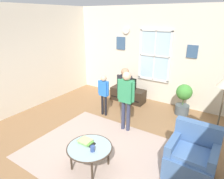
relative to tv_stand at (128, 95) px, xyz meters
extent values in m
cube|color=olive|center=(0.67, -2.60, -0.22)|extent=(6.21, 6.80, 0.02)
cube|color=beige|center=(0.67, 0.56, 1.22)|extent=(5.61, 0.12, 2.86)
cube|color=silver|center=(0.60, 0.49, 1.23)|extent=(0.94, 0.02, 1.48)
cube|color=white|center=(0.60, 0.47, 1.97)|extent=(1.00, 0.04, 0.06)
cube|color=white|center=(0.60, 0.47, 0.49)|extent=(1.00, 0.04, 0.06)
cube|color=white|center=(0.13, 0.47, 1.23)|extent=(0.06, 0.04, 1.48)
cube|color=white|center=(1.07, 0.47, 1.23)|extent=(0.06, 0.04, 1.48)
cube|color=white|center=(0.60, 0.47, 1.23)|extent=(0.03, 0.04, 1.48)
cube|color=white|center=(0.60, 0.47, 1.23)|extent=(0.94, 0.04, 0.03)
cube|color=#38567A|center=(-0.58, 0.48, 1.51)|extent=(0.32, 0.03, 0.40)
cube|color=#38567A|center=(1.65, 0.48, 1.45)|extent=(0.28, 0.03, 0.34)
cylinder|color=silver|center=(-0.39, 0.47, 1.94)|extent=(0.24, 0.04, 0.24)
cube|color=beige|center=(-2.19, -2.60, 1.22)|extent=(0.12, 6.20, 2.86)
cube|color=tan|center=(0.70, -2.51, -0.20)|extent=(2.66, 2.32, 0.01)
cube|color=#2D2319|center=(0.00, 0.00, 0.00)|extent=(1.08, 0.43, 0.42)
cube|color=black|center=(0.00, -0.22, -0.06)|extent=(0.98, 0.02, 0.02)
cylinder|color=#4C4C4C|center=(0.00, 0.00, 0.23)|extent=(0.08, 0.08, 0.05)
cube|color=black|center=(0.00, 0.00, 0.40)|extent=(0.53, 0.05, 0.33)
cube|color=#1E4C33|center=(0.00, -0.03, 0.40)|extent=(0.49, 0.01, 0.29)
cube|color=#476B9E|center=(2.42, -2.18, 0.00)|extent=(0.76, 0.72, 0.42)
cube|color=#476B9E|center=(2.42, -1.88, 0.44)|extent=(0.76, 0.16, 0.45)
cube|color=#476B9E|center=(2.10, -2.18, 0.31)|extent=(0.12, 0.65, 0.20)
cube|color=#476B9E|center=(2.74, -2.18, 0.31)|extent=(0.12, 0.65, 0.20)
cube|color=#4D73AA|center=(2.42, -2.23, 0.25)|extent=(0.61, 0.50, 0.08)
cylinder|color=#99B2B7|center=(0.89, -2.97, 0.21)|extent=(0.78, 0.78, 0.02)
torus|color=#3F3328|center=(0.89, -2.97, 0.21)|extent=(0.80, 0.80, 0.02)
cylinder|color=#33281E|center=(0.66, -2.73, 0.00)|extent=(0.04, 0.04, 0.41)
cylinder|color=#33281E|center=(1.12, -2.73, 0.00)|extent=(0.04, 0.04, 0.41)
cylinder|color=#33281E|center=(0.66, -3.20, 0.00)|extent=(0.04, 0.04, 0.41)
cylinder|color=#33281E|center=(1.12, -3.20, 0.00)|extent=(0.04, 0.04, 0.41)
cube|color=#82BD70|center=(0.75, -2.92, 0.23)|extent=(0.21, 0.17, 0.02)
cube|color=#62AC43|center=(0.75, -2.92, 0.25)|extent=(0.28, 0.15, 0.02)
cube|color=#B7C27B|center=(0.75, -2.92, 0.27)|extent=(0.21, 0.19, 0.02)
cylinder|color=#334C8C|center=(1.01, -3.02, 0.27)|extent=(0.08, 0.08, 0.10)
cube|color=black|center=(0.91, -2.91, 0.23)|extent=(0.05, 0.14, 0.02)
cylinder|color=#726656|center=(0.46, -1.15, 0.15)|extent=(0.08, 0.08, 0.71)
cylinder|color=#726656|center=(0.60, -1.15, 0.15)|extent=(0.08, 0.08, 0.71)
cube|color=black|center=(0.53, -1.15, 0.75)|extent=(0.30, 0.16, 0.50)
sphere|color=#A87A5B|center=(0.53, -1.15, 1.09)|extent=(0.19, 0.19, 0.19)
cylinder|color=black|center=(0.35, -1.17, 0.77)|extent=(0.06, 0.06, 0.45)
cylinder|color=black|center=(0.71, -1.17, 0.77)|extent=(0.06, 0.06, 0.45)
cylinder|color=#333851|center=(0.72, -1.52, 0.15)|extent=(0.09, 0.09, 0.72)
cylinder|color=#333851|center=(0.85, -1.52, 0.15)|extent=(0.09, 0.09, 0.72)
cube|color=#338C59|center=(0.79, -1.52, 0.77)|extent=(0.31, 0.16, 0.51)
sphere|color=#D8AD8C|center=(0.79, -1.52, 1.13)|extent=(0.20, 0.20, 0.20)
cylinder|color=#338C59|center=(0.60, -1.54, 0.80)|extent=(0.07, 0.07, 0.46)
cylinder|color=#338C59|center=(0.97, -1.54, 0.80)|extent=(0.07, 0.07, 0.46)
cylinder|color=black|center=(-0.14, -1.18, 0.08)|extent=(0.07, 0.07, 0.57)
cylinder|color=black|center=(-0.03, -1.18, 0.08)|extent=(0.07, 0.07, 0.57)
cube|color=blue|center=(-0.08, -1.18, 0.56)|extent=(0.24, 0.13, 0.40)
sphere|color=#D8AD8C|center=(-0.08, -1.18, 0.84)|extent=(0.15, 0.15, 0.15)
cylinder|color=blue|center=(-0.23, -1.20, 0.58)|extent=(0.05, 0.05, 0.36)
cylinder|color=blue|center=(0.06, -1.20, 0.58)|extent=(0.05, 0.05, 0.36)
cylinder|color=#4C565B|center=(1.68, 0.04, -0.07)|extent=(0.37, 0.37, 0.27)
cylinder|color=#4C7238|center=(1.68, 0.04, 0.14)|extent=(0.02, 0.02, 0.17)
sphere|color=#429038|center=(1.68, 0.04, 0.44)|extent=(0.42, 0.42, 0.42)
cylinder|color=black|center=(2.66, -1.37, -0.19)|extent=(0.26, 0.26, 0.03)
cylinder|color=brown|center=(2.66, -1.37, 0.50)|extent=(0.03, 0.03, 1.42)
camera|label=1|loc=(2.81, -5.16, 2.37)|focal=32.01mm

